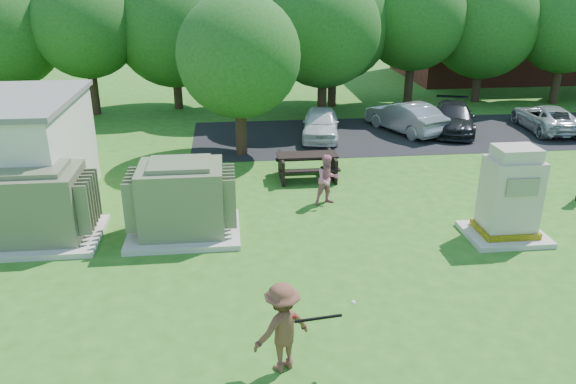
{
  "coord_description": "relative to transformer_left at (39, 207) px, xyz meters",
  "views": [
    {
      "loc": [
        -1.49,
        -9.59,
        6.74
      ],
      "look_at": [
        0.0,
        4.0,
        1.3
      ],
      "focal_mm": 35.0,
      "sensor_mm": 36.0,
      "label": 1
    }
  ],
  "objects": [
    {
      "name": "ground",
      "position": [
        6.5,
        -4.5,
        -0.97
      ],
      "size": [
        120.0,
        120.0,
        0.0
      ],
      "primitive_type": "plane",
      "color": "#2D6619",
      "rests_on": "ground"
    },
    {
      "name": "brick_building",
      "position": [
        24.5,
        22.5,
        3.03
      ],
      "size": [
        15.0,
        8.0,
        8.0
      ],
      "primitive_type": "cube",
      "color": "maroon",
      "rests_on": "ground"
    },
    {
      "name": "parking_strip",
      "position": [
        13.5,
        9.0,
        -0.96
      ],
      "size": [
        20.0,
        6.0,
        0.01
      ],
      "primitive_type": "cube",
      "color": "#232326",
      "rests_on": "ground"
    },
    {
      "name": "transformer_left",
      "position": [
        0.0,
        0.0,
        0.0
      ],
      "size": [
        3.0,
        2.4,
        2.07
      ],
      "color": "beige",
      "rests_on": "ground"
    },
    {
      "name": "transformer_right",
      "position": [
        3.7,
        0.0,
        0.0
      ],
      "size": [
        3.0,
        2.4,
        2.07
      ],
      "color": "beige",
      "rests_on": "ground"
    },
    {
      "name": "generator_cabinet",
      "position": [
        12.31,
        -1.14,
        0.14
      ],
      "size": [
        2.08,
        1.7,
        2.53
      ],
      "color": "beige",
      "rests_on": "ground"
    },
    {
      "name": "picnic_table",
      "position": [
        7.65,
        3.96,
        -0.42
      ],
      "size": [
        2.05,
        1.54,
        0.88
      ],
      "color": "black",
      "rests_on": "ground"
    },
    {
      "name": "batter",
      "position": [
        5.81,
        -5.83,
        -0.11
      ],
      "size": [
        1.28,
        1.07,
        1.72
      ],
      "primitive_type": "imported",
      "rotation": [
        0.0,
        0.0,
        3.61
      ],
      "color": "brown",
      "rests_on": "ground"
    },
    {
      "name": "person_by_generator",
      "position": [
        13.32,
        0.1,
        -0.02
      ],
      "size": [
        0.82,
        0.7,
        1.9
      ],
      "primitive_type": "imported",
      "rotation": [
        0.0,
        0.0,
        2.72
      ],
      "color": "black",
      "rests_on": "ground"
    },
    {
      "name": "person_at_picnic",
      "position": [
        7.95,
        1.67,
        -0.19
      ],
      "size": [
        0.89,
        0.77,
        1.57
      ],
      "primitive_type": "imported",
      "rotation": [
        0.0,
        0.0,
        0.27
      ],
      "color": "#C66982",
      "rests_on": "ground"
    },
    {
      "name": "car_white",
      "position": [
        8.93,
        8.87,
        -0.34
      ],
      "size": [
        2.14,
        3.91,
        1.26
      ],
      "primitive_type": "imported",
      "rotation": [
        0.0,
        0.0,
        -0.18
      ],
      "color": "silver",
      "rests_on": "ground"
    },
    {
      "name": "car_silver_a",
      "position": [
        12.8,
        9.41,
        -0.29
      ],
      "size": [
        2.93,
        4.33,
        1.35
      ],
      "primitive_type": "imported",
      "rotation": [
        0.0,
        0.0,
        3.55
      ],
      "color": "#9E9EA2",
      "rests_on": "ground"
    },
    {
      "name": "car_dark",
      "position": [
        14.94,
        9.26,
        -0.35
      ],
      "size": [
        3.02,
        4.59,
        1.24
      ],
      "primitive_type": "imported",
      "rotation": [
        0.0,
        0.0,
        -0.33
      ],
      "color": "black",
      "rests_on": "ground"
    },
    {
      "name": "car_silver_b",
      "position": [
        19.14,
        8.98,
        -0.4
      ],
      "size": [
        2.2,
        4.24,
        1.14
      ],
      "primitive_type": "imported",
      "rotation": [
        0.0,
        0.0,
        3.07
      ],
      "color": "#B8B9BE",
      "rests_on": "ground"
    },
    {
      "name": "batting_equipment",
      "position": [
        6.43,
        -5.96,
        0.18
      ],
      "size": [
        1.3,
        0.31,
        0.23
      ],
      "color": "black",
      "rests_on": "ground"
    },
    {
      "name": "tree_row",
      "position": [
        8.25,
        14.0,
        3.18
      ],
      "size": [
        41.3,
        13.3,
        7.3
      ],
      "color": "#47301E",
      "rests_on": "ground"
    }
  ]
}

